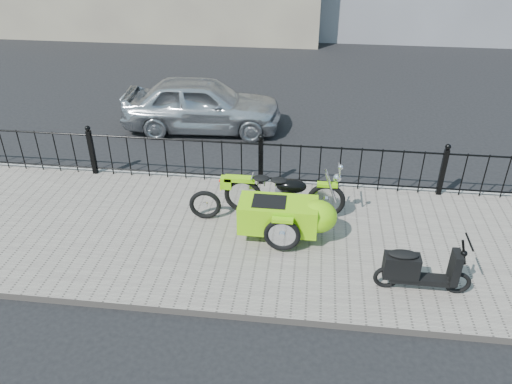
# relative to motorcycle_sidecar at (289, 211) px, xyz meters

# --- Properties ---
(ground) EXTENTS (120.00, 120.00, 0.00)m
(ground) POSITION_rel_motorcycle_sidecar_xyz_m (-0.67, 0.39, -0.59)
(ground) COLOR black
(ground) RESTS_ON ground
(sidewalk) EXTENTS (30.00, 3.80, 0.12)m
(sidewalk) POSITION_rel_motorcycle_sidecar_xyz_m (-0.67, -0.11, -0.53)
(sidewalk) COLOR slate
(sidewalk) RESTS_ON ground
(curb) EXTENTS (30.00, 0.10, 0.12)m
(curb) POSITION_rel_motorcycle_sidecar_xyz_m (-0.67, 1.83, -0.53)
(curb) COLOR gray
(curb) RESTS_ON ground
(iron_fence) EXTENTS (14.11, 0.11, 1.08)m
(iron_fence) POSITION_rel_motorcycle_sidecar_xyz_m (-0.67, 1.69, -0.01)
(iron_fence) COLOR black
(iron_fence) RESTS_ON sidewalk
(motorcycle_sidecar) EXTENTS (2.28, 1.48, 0.98)m
(motorcycle_sidecar) POSITION_rel_motorcycle_sidecar_xyz_m (0.00, 0.00, 0.00)
(motorcycle_sidecar) COLOR black
(motorcycle_sidecar) RESTS_ON sidewalk
(scooter) EXTENTS (1.40, 0.41, 0.95)m
(scooter) POSITION_rel_motorcycle_sidecar_xyz_m (1.93, -1.18, -0.11)
(scooter) COLOR black
(scooter) RESTS_ON sidewalk
(spare_tire) EXTENTS (0.58, 0.13, 0.57)m
(spare_tire) POSITION_rel_motorcycle_sidecar_xyz_m (-1.52, 0.30, -0.19)
(spare_tire) COLOR black
(spare_tire) RESTS_ON sidewalk
(sedan_car) EXTENTS (4.00, 1.79, 1.33)m
(sedan_car) POSITION_rel_motorcycle_sidecar_xyz_m (-2.46, 4.48, 0.07)
(sedan_car) COLOR #B9BCC0
(sedan_car) RESTS_ON ground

